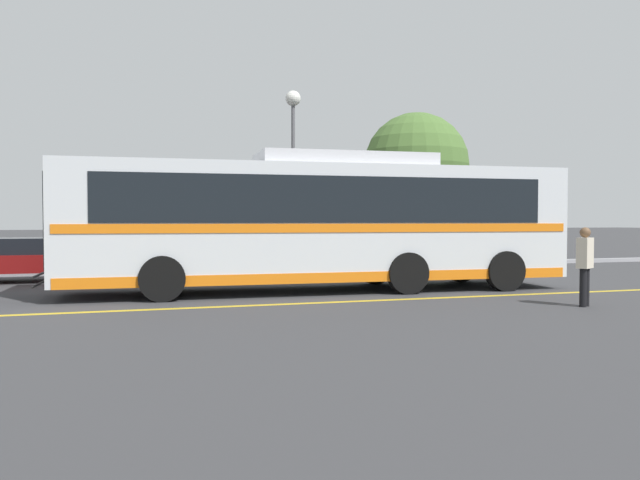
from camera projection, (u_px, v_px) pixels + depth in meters
name	position (u px, v px, depth m)	size (l,w,h in m)	color
ground_plane	(353.00, 287.00, 16.34)	(220.00, 220.00, 0.00)	#38383A
lane_strip_0	(350.00, 302.00, 13.49)	(0.20, 32.38, 0.01)	gold
curb_strip	(265.00, 268.00, 22.01)	(40.38, 0.36, 0.15)	#99999E
transit_bus	(321.00, 220.00, 15.54)	(12.79, 3.12, 3.42)	silver
parked_car_1	(29.00, 259.00, 17.88)	(4.61, 1.87, 1.26)	maroon
parked_car_2	(206.00, 251.00, 19.86)	(4.14, 2.12, 1.55)	#4C3823
parked_car_3	(362.00, 251.00, 20.92)	(4.54, 2.00, 1.43)	#335B33
pedestrian_0	(585.00, 262.00, 12.71)	(0.47, 0.41, 1.62)	black
street_lamp	(293.00, 133.00, 23.15)	(0.57, 0.57, 6.57)	#59595E
tree_0	(416.00, 165.00, 27.78)	(4.63, 4.63, 6.55)	#513823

